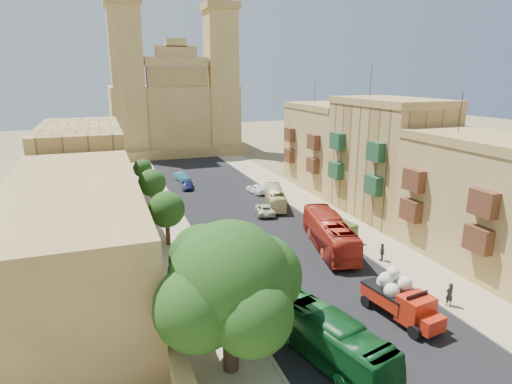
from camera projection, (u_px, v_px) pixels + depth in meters
ground at (413, 375)px, 24.10m from camera, size 260.00×260.00×0.00m
road_surface at (245, 216)px, 51.29m from camera, size 14.00×140.00×0.01m
sidewalk_east at (315, 208)px, 54.41m from camera, size 5.00×140.00×0.01m
sidewalk_west at (165, 225)px, 48.17m from camera, size 5.00×140.00×0.01m
kerb_east at (298, 209)px, 53.58m from camera, size 0.25×140.00×0.12m
kerb_west at (187, 222)px, 48.98m from camera, size 0.25×140.00×0.12m
townhouse_b at (483, 200)px, 37.81m from camera, size 9.00×14.00×14.90m
townhouse_c at (386, 158)px, 50.17m from camera, size 9.00×14.00×17.40m
townhouse_d at (327, 146)px, 63.06m from camera, size 9.00×14.00×15.90m
west_wall at (147, 255)px, 37.88m from camera, size 1.00×40.00×1.80m
west_building_low at (75, 236)px, 33.39m from camera, size 10.00×28.00×8.40m
west_building_mid at (83, 163)px, 56.74m from camera, size 10.00×22.00×10.00m
church at (174, 107)px, 92.83m from camera, size 28.00×22.50×36.30m
ficus_tree at (231, 286)px, 23.23m from camera, size 8.94×8.22×8.94m
street_tree_a at (192, 262)px, 30.82m from camera, size 3.21×3.21×4.93m
street_tree_b at (167, 210)px, 41.59m from camera, size 3.57×3.57×5.49m
street_tree_c at (152, 183)px, 52.52m from camera, size 3.40×3.40×5.23m
street_tree_d at (143, 169)px, 63.56m from camera, size 2.79×2.79×4.30m
red_truck at (401, 298)px, 29.37m from camera, size 3.12×6.18×3.47m
olive_pickup at (335, 229)px, 44.11m from camera, size 2.80×4.96×1.93m
bus_green_north at (322, 333)px, 25.51m from camera, size 4.82×10.73×2.91m
bus_red_east at (329, 233)px, 41.29m from camera, size 5.21×11.69×3.17m
bus_cream_east at (275, 197)px, 54.75m from camera, size 4.35×8.70×2.36m
car_blue_a at (251, 278)px, 34.36m from camera, size 2.06×3.68×1.18m
car_white_a at (231, 229)px, 45.31m from camera, size 1.97×3.75×1.18m
car_cream at (265, 209)px, 51.74m from camera, size 3.13×4.90×1.26m
car_dkblue at (188, 185)px, 63.17m from camera, size 2.31×4.04×1.10m
car_white_b at (256, 189)px, 60.86m from camera, size 2.38×4.18×1.34m
car_blue_b at (182, 176)px, 68.23m from camera, size 2.16×4.17×1.31m
pedestrian_a at (449, 294)px, 31.13m from camera, size 0.68×0.46×1.82m
pedestrian_c at (382, 252)px, 38.72m from camera, size 0.68×1.06×1.67m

